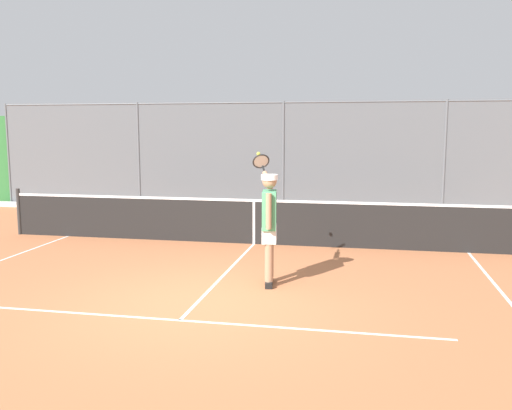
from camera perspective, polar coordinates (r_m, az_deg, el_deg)
The scene contains 5 objects.
ground_plane at distance 7.78m, azimuth -6.37°, elevation -10.32°, with size 60.00×60.00×0.00m, color #B76B42.
court_line_markings at distance 6.85m, azimuth -9.06°, elevation -12.91°, with size 8.73×8.73×0.01m.
fence_backdrop at distance 16.21m, azimuth 3.20°, elevation 4.34°, with size 20.51×1.37×3.21m.
tennis_net at distance 11.57m, azimuth -0.21°, elevation -1.69°, with size 11.21×0.09×1.07m.
tennis_player at distance 8.48m, azimuth 1.38°, elevation -1.53°, with size 0.61×1.39×2.04m.
Camera 1 is at (-2.26, 7.03, 2.43)m, focal length 38.29 mm.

